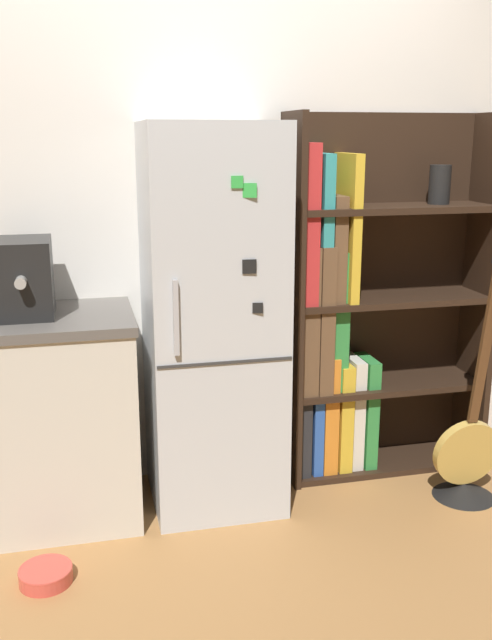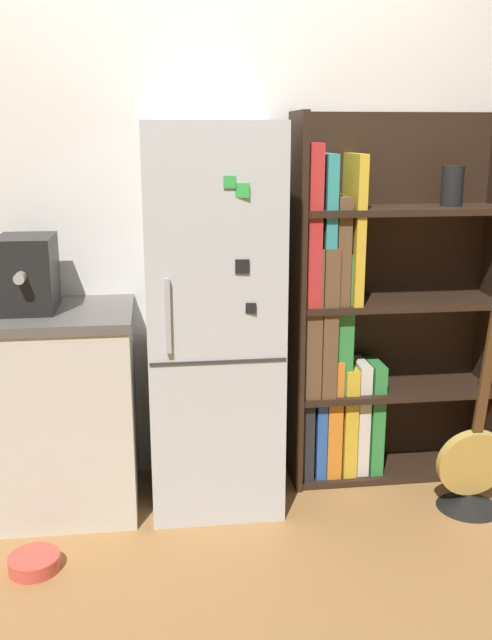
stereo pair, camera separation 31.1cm
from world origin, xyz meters
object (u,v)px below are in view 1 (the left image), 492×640
Objects in this scene: espresso_machine at (24,278)px; pet_bowl at (46,574)px; bookshelf at (355,317)px; guitar at (467,462)px; refrigerator at (212,321)px.

espresso_machine reaches higher than pet_bowl.
bookshelf is at bearing 24.20° from pet_bowl.
bookshelf is 1.41× the size of guitar.
bookshelf is 1.53m from espresso_machine.
bookshelf reaches higher than espresso_machine.
espresso_machine is at bearing -175.07° from bookshelf.
bookshelf is 1.77m from pet_bowl.
refrigerator is 1.33m from guitar.
espresso_machine is at bearing 178.27° from refrigerator.
guitar is (0.40, -0.43, -0.60)m from bookshelf.
pet_bowl is at bearing -86.52° from espresso_machine.
pet_bowl is at bearing -173.11° from guitar.
espresso_machine is 1.81× the size of pet_bowl.
pet_bowl is (-0.74, -0.51, -0.81)m from refrigerator.
refrigerator is 4.64× the size of espresso_machine.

